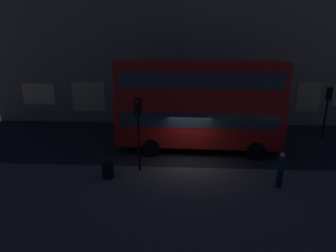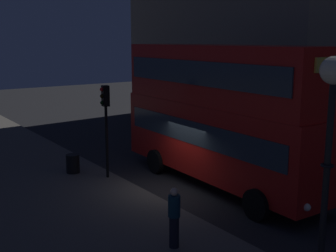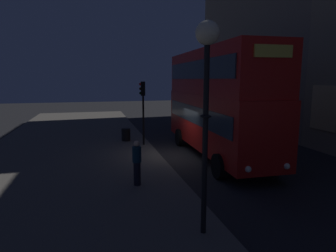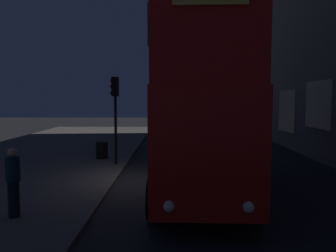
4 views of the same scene
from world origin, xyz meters
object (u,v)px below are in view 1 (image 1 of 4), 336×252
(double_decker_bus, at_px, (198,102))
(pedestrian, at_px, (281,170))
(traffic_light_near_kerb, at_px, (138,119))
(traffic_light_far_side, at_px, (328,102))
(litter_bin, at_px, (108,170))

(double_decker_bus, height_order, pedestrian, double_decker_bus)
(traffic_light_near_kerb, xyz_separation_m, traffic_light_far_side, (12.42, 6.26, -0.23))
(double_decker_bus, xyz_separation_m, traffic_light_far_side, (9.23, 2.86, -0.46))
(double_decker_bus, height_order, traffic_light_far_side, double_decker_bus)
(double_decker_bus, relative_size, traffic_light_near_kerb, 2.65)
(traffic_light_far_side, bearing_deg, traffic_light_near_kerb, 36.85)
(double_decker_bus, height_order, traffic_light_near_kerb, double_decker_bus)
(traffic_light_near_kerb, bearing_deg, pedestrian, -4.85)
(traffic_light_far_side, height_order, pedestrian, traffic_light_far_side)
(double_decker_bus, relative_size, pedestrian, 5.92)
(double_decker_bus, distance_m, traffic_light_near_kerb, 4.67)
(traffic_light_near_kerb, xyz_separation_m, litter_bin, (-1.45, -0.91, -2.39))
(double_decker_bus, height_order, litter_bin, double_decker_bus)
(traffic_light_far_side, distance_m, litter_bin, 15.76)
(traffic_light_far_side, xyz_separation_m, pedestrian, (-5.66, -7.68, -1.66))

